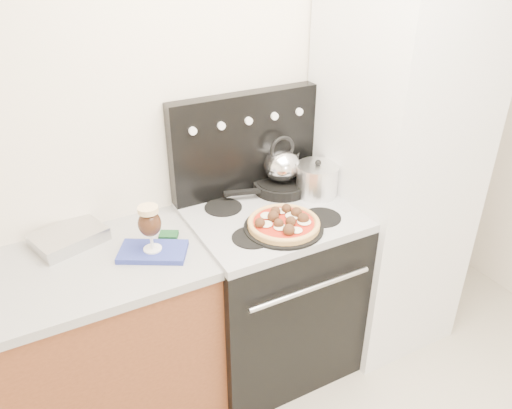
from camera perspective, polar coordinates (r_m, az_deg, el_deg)
room_shell at (r=1.53m, az=15.88°, el=-5.52°), size 3.52×3.01×2.52m
base_cabinet at (r=2.43m, az=-23.10°, el=-16.94°), size 1.45×0.60×0.86m
countertop at (r=2.15m, az=-25.41°, el=-8.45°), size 1.48×0.63×0.04m
stove_body at (r=2.61m, az=1.63°, el=-10.08°), size 0.76×0.65×0.88m
cooktop at (r=2.35m, az=1.78°, el=-1.37°), size 0.76×0.65×0.04m
backguard at (r=2.45m, az=-1.33°, el=6.99°), size 0.76×0.08×0.50m
fridge at (r=2.69m, az=15.16°, el=2.93°), size 0.64×0.68×1.90m
foil_sheet at (r=2.29m, az=-20.61°, el=-3.51°), size 0.34×0.29×0.06m
oven_mitt at (r=2.13m, az=-11.69°, el=-5.30°), size 0.32×0.28×0.02m
beer_glass at (r=2.06m, az=-12.00°, el=-2.67°), size 0.12×0.12×0.21m
pizza_pan at (r=2.22m, az=3.17°, el=-2.63°), size 0.43×0.43×0.01m
pizza at (r=2.20m, az=3.19°, el=-2.00°), size 0.40×0.40×0.05m
skillet at (r=2.54m, az=2.90°, el=2.20°), size 0.35×0.35×0.05m
tea_kettle at (r=2.48m, az=2.97°, el=4.78°), size 0.19×0.19×0.20m
stock_pot at (r=2.49m, az=6.99°, el=2.73°), size 0.22×0.22×0.15m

